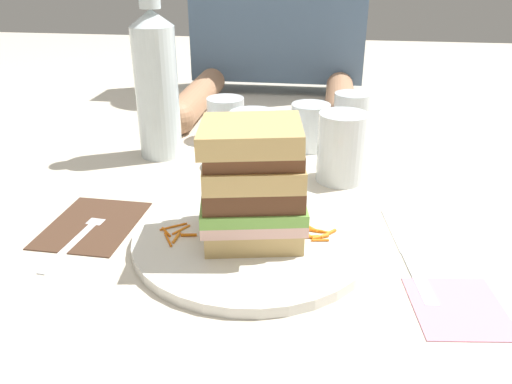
# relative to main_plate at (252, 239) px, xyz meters

# --- Properties ---
(ground_plane) EXTENTS (3.00, 3.00, 0.00)m
(ground_plane) POSITION_rel_main_plate_xyz_m (-0.01, 0.02, -0.01)
(ground_plane) COLOR beige
(main_plate) EXTENTS (0.28, 0.28, 0.01)m
(main_plate) POSITION_rel_main_plate_xyz_m (0.00, 0.00, 0.00)
(main_plate) COLOR white
(main_plate) RESTS_ON ground_plane
(sandwich) EXTENTS (0.13, 0.13, 0.14)m
(sandwich) POSITION_rel_main_plate_xyz_m (-0.00, -0.00, 0.07)
(sandwich) COLOR tan
(sandwich) RESTS_ON main_plate
(carrot_shred_0) EXTENTS (0.02, 0.02, 0.00)m
(carrot_shred_0) POSITION_rel_main_plate_xyz_m (-0.08, -0.00, 0.01)
(carrot_shred_0) COLOR orange
(carrot_shred_0) RESTS_ON main_plate
(carrot_shred_1) EXTENTS (0.02, 0.02, 0.00)m
(carrot_shred_1) POSITION_rel_main_plate_xyz_m (-0.10, -0.01, 0.01)
(carrot_shred_1) COLOR orange
(carrot_shred_1) RESTS_ON main_plate
(carrot_shred_2) EXTENTS (0.03, 0.02, 0.00)m
(carrot_shred_2) POSITION_rel_main_plate_xyz_m (-0.10, 0.00, 0.01)
(carrot_shred_2) COLOR orange
(carrot_shred_2) RESTS_ON main_plate
(carrot_shred_3) EXTENTS (0.00, 0.02, 0.00)m
(carrot_shred_3) POSITION_rel_main_plate_xyz_m (-0.08, -0.02, 0.01)
(carrot_shred_3) COLOR orange
(carrot_shred_3) RESTS_ON main_plate
(carrot_shred_4) EXTENTS (0.02, 0.01, 0.00)m
(carrot_shred_4) POSITION_rel_main_plate_xyz_m (-0.07, -0.02, 0.01)
(carrot_shred_4) COLOR orange
(carrot_shred_4) RESTS_ON main_plate
(carrot_shred_5) EXTENTS (0.02, 0.03, 0.00)m
(carrot_shred_5) POSITION_rel_main_plate_xyz_m (-0.09, -0.03, 0.01)
(carrot_shred_5) COLOR orange
(carrot_shred_5) RESTS_ON main_plate
(carrot_shred_6) EXTENTS (0.02, 0.01, 0.00)m
(carrot_shred_6) POSITION_rel_main_plate_xyz_m (0.08, -0.01, 0.01)
(carrot_shred_6) COLOR orange
(carrot_shred_6) RESTS_ON main_plate
(carrot_shred_7) EXTENTS (0.02, 0.02, 0.00)m
(carrot_shred_7) POSITION_rel_main_plate_xyz_m (0.09, 0.01, 0.01)
(carrot_shred_7) COLOR orange
(carrot_shred_7) RESTS_ON main_plate
(carrot_shred_8) EXTENTS (0.02, 0.01, 0.00)m
(carrot_shred_8) POSITION_rel_main_plate_xyz_m (0.07, -0.00, 0.01)
(carrot_shred_8) COLOR orange
(carrot_shred_8) RESTS_ON main_plate
(carrot_shred_9) EXTENTS (0.03, 0.03, 0.00)m
(carrot_shred_9) POSITION_rel_main_plate_xyz_m (0.06, 0.02, 0.01)
(carrot_shred_9) COLOR orange
(carrot_shred_9) RESTS_ON main_plate
(carrot_shred_10) EXTENTS (0.03, 0.01, 0.00)m
(carrot_shred_10) POSITION_rel_main_plate_xyz_m (0.07, 0.01, 0.01)
(carrot_shred_10) COLOR orange
(carrot_shred_10) RESTS_ON main_plate
(carrot_shred_11) EXTENTS (0.02, 0.02, 0.00)m
(carrot_shred_11) POSITION_rel_main_plate_xyz_m (0.06, 0.01, 0.01)
(carrot_shred_11) COLOR orange
(carrot_shred_11) RESTS_ON main_plate
(carrot_shred_12) EXTENTS (0.02, 0.01, 0.00)m
(carrot_shred_12) POSITION_rel_main_plate_xyz_m (0.08, 0.00, 0.01)
(carrot_shred_12) COLOR orange
(carrot_shred_12) RESTS_ON main_plate
(carrot_shred_13) EXTENTS (0.03, 0.01, 0.00)m
(carrot_shred_13) POSITION_rel_main_plate_xyz_m (0.08, 0.02, 0.01)
(carrot_shred_13) COLOR orange
(carrot_shred_13) RESTS_ON main_plate
(napkin_dark) EXTENTS (0.11, 0.14, 0.00)m
(napkin_dark) POSITION_rel_main_plate_xyz_m (-0.20, 0.01, -0.00)
(napkin_dark) COLOR #4C3323
(napkin_dark) RESTS_ON ground_plane
(fork) EXTENTS (0.03, 0.17, 0.00)m
(fork) POSITION_rel_main_plate_xyz_m (-0.21, -0.01, -0.00)
(fork) COLOR silver
(fork) RESTS_ON napkin_dark
(knife) EXTENTS (0.04, 0.20, 0.00)m
(knife) POSITION_rel_main_plate_xyz_m (0.18, -0.00, -0.00)
(knife) COLOR silver
(knife) RESTS_ON ground_plane
(juice_glass) EXTENTS (0.07, 0.07, 0.10)m
(juice_glass) POSITION_rel_main_plate_xyz_m (0.10, 0.20, 0.04)
(juice_glass) COLOR white
(juice_glass) RESTS_ON ground_plane
(water_bottle) EXTENTS (0.07, 0.07, 0.27)m
(water_bottle) POSITION_rel_main_plate_xyz_m (-0.19, 0.26, 0.12)
(water_bottle) COLOR silver
(water_bottle) RESTS_ON ground_plane
(empty_tumbler_0) EXTENTS (0.06, 0.06, 0.08)m
(empty_tumbler_0) POSITION_rel_main_plate_xyz_m (0.12, 0.39, 0.03)
(empty_tumbler_0) COLOR silver
(empty_tumbler_0) RESTS_ON ground_plane
(empty_tumbler_1) EXTENTS (0.07, 0.07, 0.09)m
(empty_tumbler_1) POSITION_rel_main_plate_xyz_m (-0.03, 0.25, 0.04)
(empty_tumbler_1) COLOR silver
(empty_tumbler_1) RESTS_ON ground_plane
(empty_tumbler_2) EXTENTS (0.07, 0.07, 0.08)m
(empty_tumbler_2) POSITION_rel_main_plate_xyz_m (0.05, 0.33, 0.03)
(empty_tumbler_2) COLOR silver
(empty_tumbler_2) RESTS_ON ground_plane
(empty_tumbler_3) EXTENTS (0.07, 0.07, 0.07)m
(empty_tumbler_3) POSITION_rel_main_plate_xyz_m (-0.10, 0.36, 0.03)
(empty_tumbler_3) COLOR silver
(empty_tumbler_3) RESTS_ON ground_plane
(napkin_pink) EXTENTS (0.10, 0.11, 0.00)m
(napkin_pink) POSITION_rel_main_plate_xyz_m (0.21, -0.09, -0.01)
(napkin_pink) COLOR pink
(napkin_pink) RESTS_ON ground_plane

